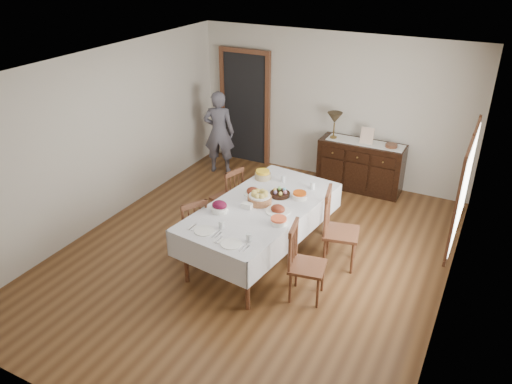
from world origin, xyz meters
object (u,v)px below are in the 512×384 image
at_px(chair_right_far, 337,228).
at_px(table_lamp, 335,119).
at_px(chair_left_near, 192,229).
at_px(chair_right_near, 303,262).
at_px(chair_left_far, 229,196).
at_px(person, 219,130).
at_px(dining_table, 261,211).
at_px(sideboard, 360,166).

xyz_separation_m(chair_right_far, table_lamp, (-0.90, 2.33, 0.67)).
bearing_deg(chair_right_far, chair_left_near, 101.54).
xyz_separation_m(chair_left_near, chair_right_near, (1.64, -0.07, 0.03)).
bearing_deg(chair_left_near, table_lamp, -163.89).
relative_size(chair_left_far, chair_right_far, 0.87).
relative_size(chair_left_near, chair_left_far, 0.99).
distance_m(chair_left_far, person, 2.01).
bearing_deg(chair_left_near, person, -124.58).
height_order(chair_left_far, chair_right_far, chair_right_far).
bearing_deg(chair_right_far, person, 44.96).
height_order(person, table_lamp, person).
bearing_deg(chair_right_near, chair_left_far, 45.90).
distance_m(dining_table, chair_right_far, 1.02).
height_order(chair_left_near, sideboard, chair_left_near).
height_order(dining_table, person, person).
bearing_deg(dining_table, sideboard, 85.06).
distance_m(chair_left_near, person, 2.94).
height_order(dining_table, table_lamp, table_lamp).
bearing_deg(table_lamp, chair_left_far, -113.75).
bearing_deg(dining_table, chair_right_far, 25.97).
xyz_separation_m(chair_right_near, chair_right_far, (0.13, 0.85, 0.05)).
bearing_deg(dining_table, chair_left_far, 151.98).
bearing_deg(chair_right_far, chair_left_far, 69.11).
distance_m(dining_table, chair_left_near, 0.97).
distance_m(sideboard, table_lamp, 0.94).
bearing_deg(sideboard, chair_left_far, -124.19).
height_order(dining_table, chair_left_near, chair_left_near).
bearing_deg(chair_left_far, dining_table, 71.48).
bearing_deg(dining_table, chair_left_near, -143.64).
distance_m(chair_right_near, person, 3.94).
xyz_separation_m(dining_table, table_lamp, (0.06, 2.65, 0.50)).
height_order(chair_right_far, sideboard, chair_right_far).
bearing_deg(chair_right_near, sideboard, -5.71).
height_order(chair_left_far, sideboard, chair_left_far).
relative_size(chair_right_far, table_lamp, 2.36).
height_order(chair_right_far, table_lamp, table_lamp).
bearing_deg(table_lamp, sideboard, 3.73).
bearing_deg(sideboard, dining_table, -102.01).
height_order(chair_right_near, table_lamp, table_lamp).
relative_size(chair_left_near, sideboard, 0.64).
bearing_deg(person, dining_table, 111.96).
relative_size(chair_left_near, chair_right_far, 0.86).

